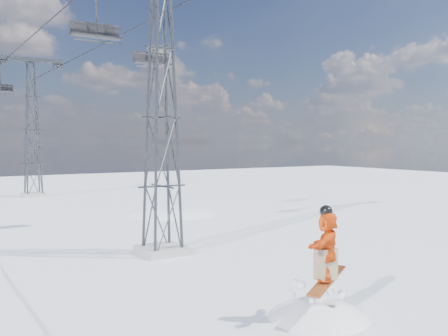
# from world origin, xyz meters

# --- Properties ---
(ground) EXTENTS (120.00, 120.00, 0.00)m
(ground) POSITION_xyz_m (0.00, 0.00, 0.00)
(ground) COLOR white
(ground) RESTS_ON ground
(lift_tower_near) EXTENTS (5.20, 1.80, 11.43)m
(lift_tower_near) POSITION_xyz_m (0.80, 8.00, 5.47)
(lift_tower_near) COLOR #999999
(lift_tower_near) RESTS_ON ground
(lift_tower_far) EXTENTS (5.20, 1.80, 11.43)m
(lift_tower_far) POSITION_xyz_m (0.80, 33.00, 5.47)
(lift_tower_far) COLOR #999999
(lift_tower_far) RESTS_ON ground
(haul_cables) EXTENTS (4.46, 51.00, 0.06)m
(haul_cables) POSITION_xyz_m (0.80, 19.50, 10.85)
(haul_cables) COLOR black
(haul_cables) RESTS_ON ground
(lift_chair_near) EXTENTS (1.98, 0.57, 2.45)m
(lift_chair_near) POSITION_xyz_m (-1.40, 9.33, 8.89)
(lift_chair_near) COLOR black
(lift_chair_near) RESTS_ON ground
(lift_chair_mid) EXTENTS (2.06, 0.59, 2.55)m
(lift_chair_mid) POSITION_xyz_m (3.00, 13.76, 8.81)
(lift_chair_mid) COLOR black
(lift_chair_mid) RESTS_ON ground
(lift_chair_far) EXTENTS (1.96, 0.56, 2.43)m
(lift_chair_far) POSITION_xyz_m (-1.40, 34.16, 8.90)
(lift_chair_far) COLOR black
(lift_chair_far) RESTS_ON ground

